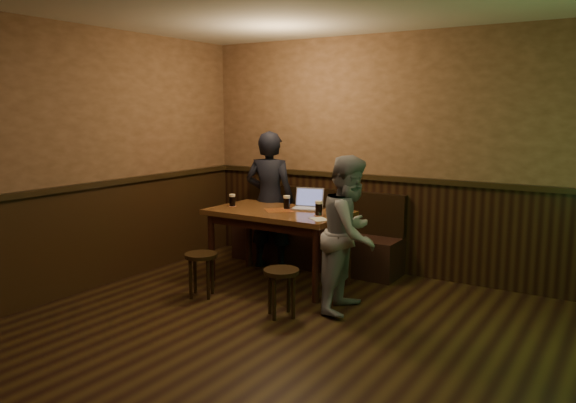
# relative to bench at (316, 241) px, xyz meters

# --- Properties ---
(room) EXTENTS (5.04, 6.04, 2.84)m
(room) POSITION_rel_bench_xyz_m (0.87, -2.53, 0.89)
(room) COLOR black
(room) RESTS_ON ground
(bench) EXTENTS (2.20, 0.50, 0.95)m
(bench) POSITION_rel_bench_xyz_m (0.00, 0.00, 0.00)
(bench) COLOR black
(bench) RESTS_ON ground
(pub_table) EXTENTS (1.55, 0.89, 0.83)m
(pub_table) POSITION_rel_bench_xyz_m (-0.00, -0.84, 0.41)
(pub_table) COLOR brown
(pub_table) RESTS_ON ground
(stool_left) EXTENTS (0.43, 0.43, 0.46)m
(stool_left) POSITION_rel_bench_xyz_m (-0.41, -1.68, 0.06)
(stool_left) COLOR black
(stool_left) RESTS_ON ground
(stool_right) EXTENTS (0.35, 0.35, 0.46)m
(stool_right) POSITION_rel_bench_xyz_m (0.60, -1.71, 0.05)
(stool_right) COLOR black
(stool_right) RESTS_ON ground
(pint_left) EXTENTS (0.09, 0.09, 0.14)m
(pint_left) POSITION_rel_bench_xyz_m (-0.59, -0.91, 0.59)
(pint_left) COLOR #AE3715
(pint_left) RESTS_ON pub_table
(pint_mid) EXTENTS (0.10, 0.10, 0.15)m
(pint_mid) POSITION_rel_bench_xyz_m (0.03, -0.72, 0.59)
(pint_mid) COLOR #AE3715
(pint_mid) RESTS_ON pub_table
(pint_right) EXTENTS (0.10, 0.10, 0.16)m
(pint_right) POSITION_rel_bench_xyz_m (0.52, -0.87, 0.59)
(pint_right) COLOR #AE3715
(pint_right) RESTS_ON pub_table
(laptop) EXTENTS (0.38, 0.33, 0.23)m
(laptop) POSITION_rel_bench_xyz_m (0.22, -0.58, 0.57)
(laptop) COLOR silver
(laptop) RESTS_ON pub_table
(menu) EXTENTS (0.27, 0.25, 0.00)m
(menu) POSITION_rel_bench_xyz_m (0.64, -1.05, 0.52)
(menu) COLOR silver
(menu) RESTS_ON pub_table
(person_suit) EXTENTS (0.69, 0.55, 1.68)m
(person_suit) POSITION_rel_bench_xyz_m (-0.44, -0.37, 0.53)
(person_suit) COLOR black
(person_suit) RESTS_ON ground
(person_grey) EXTENTS (0.63, 0.78, 1.51)m
(person_grey) POSITION_rel_bench_xyz_m (1.06, -1.20, 0.44)
(person_grey) COLOR #949499
(person_grey) RESTS_ON ground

